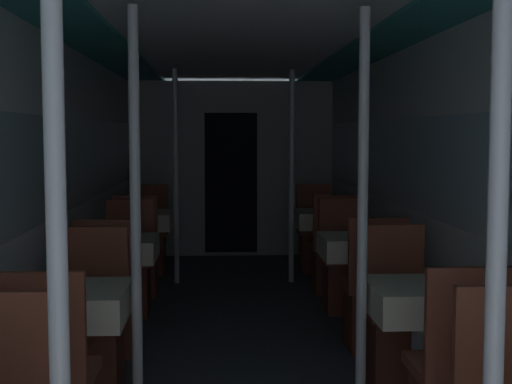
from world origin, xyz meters
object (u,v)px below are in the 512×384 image
Objects in this scene: support_pole_left_0 at (58,302)px; chair_left_near_3 at (138,264)px; chair_left_near_2 at (109,311)px; chair_right_far_1 at (397,335)px; support_pole_left_1 at (136,220)px; support_pole_left_3 at (176,177)px; chair_right_far_2 at (345,276)px; chair_left_far_2 at (129,279)px; dining_table_right_3 at (324,224)px; support_pole_right_0 at (495,297)px; dining_table_right_2 at (358,253)px; dining_table_left_2 at (119,255)px; chair_left_far_3 at (149,245)px; chair_right_near_2 at (372,307)px; chair_left_far_1 at (92,340)px; dining_table_left_3 at (143,225)px; dining_table_right_1 at (424,309)px; chair_right_far_3 at (316,244)px; dining_table_left_1 at (72,314)px; support_pole_right_1 at (362,219)px; support_pole_right_3 at (292,177)px; chair_right_near_3 at (332,262)px.

chair_left_near_3 is at bearing 93.97° from support_pole_left_0.
chair_right_far_1 is (1.81, -0.68, 0.00)m from chair_left_near_2.
support_pole_left_1 is 1.00× the size of support_pole_left_3.
chair_left_near_3 and chair_right_far_2 have the same top height.
chair_right_far_1 and chair_right_far_2 have the same top height.
chair_left_far_2 reaches higher than dining_table_right_3.
dining_table_right_2 is at bearing 84.66° from support_pole_right_0.
chair_left_far_3 reaches higher than dining_table_left_2.
chair_left_near_2 is 1.81m from chair_right_near_2.
chair_left_near_2 is (0.00, 0.68, 0.00)m from chair_left_far_1.
dining_table_right_1 is at bearing -62.68° from dining_table_left_3.
support_pole_left_3 is 2.26× the size of chair_right_near_2.
chair_right_far_1 is at bearing -58.60° from dining_table_left_3.
chair_right_far_3 is at bearing 16.56° from dining_table_left_3.
support_pole_left_0 is 2.95× the size of dining_table_right_2.
support_pole_right_0 is (1.16, -5.26, 0.00)m from support_pole_left_3.
chair_left_far_1 is 1.00× the size of chair_left_far_3.
dining_table_left_1 is 0.34× the size of support_pole_left_1.
support_pole_right_0 is 2.26× the size of chair_right_far_3.
dining_table_left_2 is 3.84m from support_pole_right_0.
chair_right_far_2 is (1.81, -1.22, -0.29)m from dining_table_left_3.
chair_left_far_2 is 0.44× the size of support_pole_right_1.
dining_table_left_2 is 2.52m from dining_table_right_1.
dining_table_left_1 is 0.77× the size of chair_right_far_3.
support_pole_right_3 is at bearing -140.70° from chair_left_far_2.
support_pole_left_3 is at bearing 90.00° from support_pole_left_1.
chair_left_far_3 is 1.00× the size of chair_right_far_2.
chair_right_far_3 is at bearing 51.68° from dining_table_left_2.
chair_left_far_2 is at bearing 149.25° from chair_right_near_2.
support_pole_left_0 is 3.56m from dining_table_left_2.
support_pole_left_3 is 2.26× the size of chair_right_far_3.
support_pole_left_1 is 1.85m from dining_table_left_2.
dining_table_right_3 is at bearing 90.00° from dining_table_right_1.
chair_left_near_3 is at bearing 180.00° from chair_right_near_3.
support_pole_left_0 is 1.00× the size of support_pole_left_1.
dining_table_right_1 is at bearing -90.00° from dining_table_right_3.
support_pole_right_3 is (1.16, 3.51, 0.00)m from support_pole_left_1.
chair_right_far_1 is (-0.00, 0.54, -0.29)m from dining_table_right_1.
support_pole_right_0 reaches higher than chair_left_far_3.
chair_left_far_1 reaches higher than dining_table_right_1.
dining_table_right_2 is at bearing 90.00° from chair_right_near_2.
dining_table_right_2 is (0.00, 1.22, 0.29)m from chair_right_far_1.
dining_table_right_3 is 0.77× the size of chair_right_near_3.
support_pole_left_1 is 2.26× the size of chair_left_far_3.
support_pole_left_0 is at bearing -112.93° from dining_table_right_2.
chair_left_far_2 is at bearing 98.14° from support_pole_left_1.
support_pole_left_1 is (0.33, -0.54, 0.77)m from chair_left_far_1.
support_pole_right_3 reaches higher than chair_right_far_2.
chair_right_far_3 is at bearing -180.00° from chair_left_far_3.
chair_left_far_2 is 1.00× the size of chair_left_near_3.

